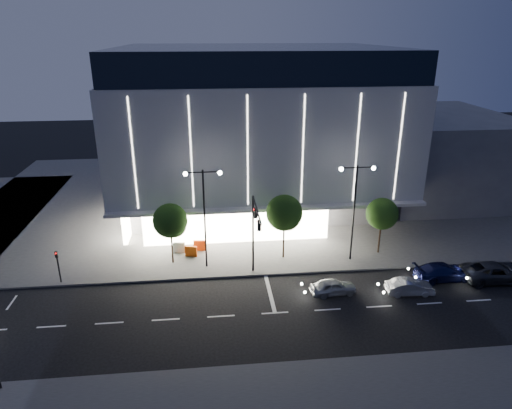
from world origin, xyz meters
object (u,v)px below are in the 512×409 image
Objects in this scene: tree_right at (382,215)px; barrier_a at (199,245)px; car_third at (443,272)px; barrier_b at (179,247)px; traffic_mast at (255,225)px; car_second at (410,287)px; street_lamp_west at (204,205)px; ped_signal_far at (58,263)px; car_fourth at (496,272)px; street_lamp_east at (355,199)px; car_lead at (333,287)px; tree_left at (171,222)px; tree_mid at (284,215)px; barrier_c at (191,251)px.

tree_right reaches higher than barrier_a.
car_third reaches higher than barrier_b.
traffic_mast is 1.88× the size of car_second.
street_lamp_west is 17.90m from car_second.
car_fourth is at bearing -5.14° from ped_signal_far.
car_second is (-0.04, -7.03, -3.27)m from tree_right.
car_fourth is at bearing -5.93° from traffic_mast.
street_lamp_east is at bearing -8.55° from barrier_a.
car_second is at bearing -101.85° from car_lead.
tree_left is 23.50m from car_third.
street_lamp_west is at bearing 146.35° from traffic_mast.
barrier_b is at bearing 168.43° from tree_mid.
tree_left is 1.55× the size of car_lead.
tree_mid is at bearing 0.00° from tree_left.
tree_left is at bearing 161.06° from street_lamp_west.
street_lamp_west is 8.18× the size of barrier_b.
car_third is at bearing -88.40° from car_lead.
tree_right is 9.39m from car_lead.
tree_right is at bearing 17.02° from traffic_mast.
ped_signal_far reaches higher than car_third.
traffic_mast reaches higher than car_second.
street_lamp_west is at bearing 55.91° from car_lead.
tree_mid is (19.03, 2.52, 2.45)m from ped_signal_far.
ped_signal_far is 0.54× the size of car_fourth.
tree_mid is at bearing 180.00° from tree_right.
street_lamp_east is 8.15m from car_lead.
tree_left is (-2.97, 1.02, -1.92)m from street_lamp_west.
car_third is (31.72, -2.61, -1.18)m from ped_signal_far.
tree_right is at bearing 10.75° from barrier_c.
tree_mid is 9.01m from tree_right.
car_second is (27.99, -4.51, -1.27)m from ped_signal_far.
tree_left is 4.64m from barrier_a.
barrier_c is (-17.40, 8.05, 0.03)m from car_second.
car_fourth reaches higher than car_third.
street_lamp_west reaches higher than tree_right.
tree_mid is at bearing 7.55° from ped_signal_far.
street_lamp_east is 2.44× the size of car_lead.
street_lamp_east is 15.00m from barrier_a.
tree_right is (16.03, 1.02, -2.07)m from street_lamp_west.
street_lamp_east is 1.84× the size of car_third.
car_lead is at bearing 94.59° from car_third.
barrier_b is (-9.56, 1.96, -3.68)m from tree_mid.
street_lamp_west is 12.51m from car_lead.
barrier_a is at bearing 15.69° from barrier_b.
traffic_mast reaches higher than tree_mid.
barrier_c is (-14.41, 2.04, -5.31)m from street_lamp_east.
barrier_b is (9.47, 4.48, -1.24)m from ped_signal_far.
street_lamp_east is at bearing 69.95° from car_fourth.
street_lamp_east reaches higher than barrier_a.
street_lamp_west is 3.00× the size of ped_signal_far.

